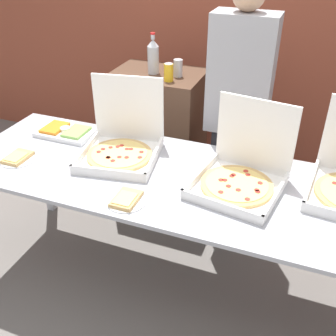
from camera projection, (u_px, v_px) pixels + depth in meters
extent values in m
plane|color=slate|center=(168.00, 280.00, 2.66)|extent=(16.00, 16.00, 0.00)
cube|color=brown|center=(241.00, 16.00, 3.27)|extent=(10.00, 0.06, 2.80)
cube|color=#A8AAB2|center=(168.00, 177.00, 2.22)|extent=(2.50, 0.87, 0.02)
cube|color=#A8AAB2|center=(45.00, 167.00, 3.12)|extent=(0.06, 0.06, 0.83)
cube|color=white|center=(236.00, 189.00, 2.09)|extent=(0.50, 0.50, 0.02)
cube|color=white|center=(221.00, 205.00, 1.91)|extent=(0.44, 0.08, 0.04)
cube|color=white|center=(201.00, 173.00, 2.16)|extent=(0.08, 0.44, 0.04)
cube|color=white|center=(276.00, 196.00, 1.98)|extent=(0.08, 0.44, 0.04)
cube|color=white|center=(255.00, 135.00, 2.14)|extent=(0.44, 0.08, 0.42)
cylinder|color=tan|center=(236.00, 186.00, 2.08)|extent=(0.39, 0.39, 0.02)
cylinder|color=#EFCC70|center=(237.00, 184.00, 2.07)|extent=(0.33, 0.33, 0.00)
cylinder|color=#B22D23|center=(257.00, 190.00, 2.02)|extent=(0.03, 0.03, 0.00)
cylinder|color=#B22D23|center=(260.00, 183.00, 2.07)|extent=(0.03, 0.03, 0.00)
cylinder|color=#B22D23|center=(248.00, 175.00, 2.14)|extent=(0.03, 0.03, 0.00)
cylinder|color=#B22D23|center=(246.00, 171.00, 2.17)|extent=(0.03, 0.03, 0.00)
cylinder|color=#B22D23|center=(233.00, 175.00, 2.14)|extent=(0.03, 0.03, 0.00)
cylinder|color=#B22D23|center=(232.00, 176.00, 2.13)|extent=(0.03, 0.03, 0.00)
cylinder|color=#B22D23|center=(225.00, 180.00, 2.10)|extent=(0.03, 0.03, 0.00)
cylinder|color=#B22D23|center=(221.00, 180.00, 2.10)|extent=(0.03, 0.03, 0.00)
cylinder|color=#B22D23|center=(228.00, 186.00, 2.05)|extent=(0.03, 0.03, 0.00)
cylinder|color=#B22D23|center=(221.00, 192.00, 2.00)|extent=(0.03, 0.03, 0.00)
cylinder|color=#B22D23|center=(238.00, 190.00, 2.02)|extent=(0.03, 0.03, 0.00)
cylinder|color=#B22D23|center=(247.00, 199.00, 1.95)|extent=(0.03, 0.03, 0.00)
cylinder|color=#B22D23|center=(258.00, 192.00, 2.01)|extent=(0.03, 0.03, 0.00)
cube|color=white|center=(120.00, 158.00, 2.36)|extent=(0.51, 0.51, 0.02)
cube|color=white|center=(108.00, 172.00, 2.17)|extent=(0.44, 0.09, 0.04)
cube|color=white|center=(86.00, 150.00, 2.38)|extent=(0.09, 0.44, 0.04)
cube|color=white|center=(154.00, 157.00, 2.31)|extent=(0.09, 0.44, 0.04)
cube|color=white|center=(128.00, 109.00, 2.44)|extent=(0.44, 0.09, 0.42)
cylinder|color=tan|center=(119.00, 155.00, 2.35)|extent=(0.39, 0.39, 0.02)
cylinder|color=#EFCC70|center=(119.00, 153.00, 2.35)|extent=(0.34, 0.34, 0.00)
cylinder|color=#B22D23|center=(140.00, 157.00, 2.30)|extent=(0.03, 0.03, 0.00)
cylinder|color=#B22D23|center=(141.00, 152.00, 2.35)|extent=(0.03, 0.03, 0.00)
cylinder|color=#B22D23|center=(131.00, 149.00, 2.38)|extent=(0.03, 0.03, 0.00)
cylinder|color=#B22D23|center=(127.00, 149.00, 2.39)|extent=(0.03, 0.03, 0.00)
cylinder|color=#B22D23|center=(122.00, 146.00, 2.42)|extent=(0.03, 0.03, 0.00)
cylinder|color=#B22D23|center=(118.00, 147.00, 2.41)|extent=(0.03, 0.03, 0.00)
cylinder|color=#B22D23|center=(111.00, 147.00, 2.40)|extent=(0.03, 0.03, 0.00)
cylinder|color=#B22D23|center=(103.00, 149.00, 2.38)|extent=(0.03, 0.03, 0.00)
cylinder|color=#B22D23|center=(99.00, 152.00, 2.36)|extent=(0.03, 0.03, 0.00)
cylinder|color=#B22D23|center=(108.00, 157.00, 2.30)|extent=(0.03, 0.03, 0.00)
cylinder|color=#B22D23|center=(108.00, 157.00, 2.30)|extent=(0.03, 0.03, 0.00)
cylinder|color=#B22D23|center=(113.00, 161.00, 2.27)|extent=(0.03, 0.03, 0.00)
cylinder|color=#B22D23|center=(119.00, 157.00, 2.30)|extent=(0.03, 0.03, 0.00)
cylinder|color=#B22D23|center=(127.00, 157.00, 2.30)|extent=(0.03, 0.03, 0.00)
cube|color=white|center=(311.00, 182.00, 2.08)|extent=(0.06, 0.46, 0.04)
cylinder|color=#B22D23|center=(335.00, 183.00, 2.07)|extent=(0.03, 0.03, 0.00)
cylinder|color=white|center=(18.00, 159.00, 2.36)|extent=(0.21, 0.21, 0.01)
cube|color=tan|center=(18.00, 157.00, 2.35)|extent=(0.12, 0.17, 0.02)
cube|color=#EFCC70|center=(16.00, 157.00, 2.34)|extent=(0.09, 0.12, 0.01)
cylinder|color=white|center=(126.00, 201.00, 2.01)|extent=(0.21, 0.21, 0.01)
cube|color=tan|center=(126.00, 199.00, 2.00)|extent=(0.12, 0.17, 0.02)
cube|color=#EFCC70|center=(125.00, 198.00, 1.98)|extent=(0.09, 0.12, 0.01)
cube|color=white|center=(66.00, 133.00, 2.63)|extent=(0.37, 0.22, 0.03)
cube|color=orange|center=(55.00, 128.00, 2.64)|extent=(0.13, 0.18, 0.02)
cube|color=#8CC65B|center=(76.00, 132.00, 2.59)|extent=(0.13, 0.18, 0.02)
cylinder|color=white|center=(65.00, 129.00, 2.62)|extent=(0.07, 0.07, 0.02)
cube|color=#4C3323|center=(159.00, 139.00, 3.21)|extent=(0.68, 0.50, 1.11)
cylinder|color=#B7BCC1|center=(153.00, 60.00, 2.86)|extent=(0.08, 0.08, 0.20)
cone|color=#B7BCC1|center=(153.00, 43.00, 2.79)|extent=(0.08, 0.08, 0.05)
cylinder|color=#B7BCC1|center=(153.00, 37.00, 2.77)|extent=(0.03, 0.03, 0.03)
cylinder|color=red|center=(153.00, 33.00, 2.76)|extent=(0.03, 0.03, 0.01)
cylinder|color=silver|center=(178.00, 68.00, 2.81)|extent=(0.07, 0.07, 0.12)
cylinder|color=silver|center=(178.00, 60.00, 2.78)|extent=(0.06, 0.06, 0.00)
cylinder|color=gold|center=(169.00, 72.00, 2.73)|extent=(0.07, 0.07, 0.12)
cylinder|color=silver|center=(169.00, 64.00, 2.70)|extent=(0.06, 0.06, 0.00)
cube|color=black|center=(230.00, 181.00, 2.90)|extent=(0.28, 0.20, 0.87)
cube|color=#99999E|center=(241.00, 75.00, 2.47)|extent=(0.40, 0.22, 0.75)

